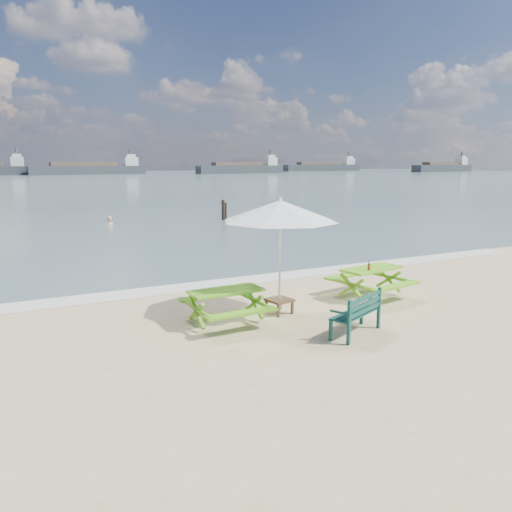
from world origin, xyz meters
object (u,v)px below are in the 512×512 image
picnic_table_left (226,307)px  picnic_table_right (371,283)px  beer_bottle (369,267)px  swimmer (109,231)px  park_bench (355,322)px  patio_umbrella (280,211)px  side_table (279,306)px

picnic_table_left → picnic_table_right: picnic_table_right is taller
beer_bottle → swimmer: bearing=98.9°
park_bench → swimmer: size_ratio=0.85×
park_bench → patio_umbrella: patio_umbrella is taller
park_bench → swimmer: 19.00m
side_table → swimmer: bearing=91.2°
picnic_table_right → swimmer: (-2.95, 17.04, -0.67)m
park_bench → beer_bottle: beer_bottle is taller
park_bench → picnic_table_right: bearing=44.3°
park_bench → beer_bottle: 2.52m
park_bench → beer_bottle: (1.73, 1.74, 0.56)m
picnic_table_right → swimmer: bearing=99.8°
patio_umbrella → swimmer: 17.36m
picnic_table_right → swimmer: size_ratio=1.23×
patio_umbrella → picnic_table_right: bearing=2.7°
picnic_table_right → swimmer: picnic_table_right is taller
patio_umbrella → side_table: bearing=0.0°
picnic_table_left → patio_umbrella: patio_umbrella is taller
park_bench → swimmer: (-0.98, 18.97, -0.56)m
picnic_table_left → picnic_table_right: 3.91m
swimmer → park_bench: bearing=-87.0°
picnic_table_right → side_table: picnic_table_right is taller
park_bench → patio_umbrella: bearing=109.4°
park_bench → beer_bottle: size_ratio=5.62×
picnic_table_left → side_table: 1.32m
picnic_table_left → park_bench: size_ratio=1.25×
picnic_table_left → swimmer: 17.32m
patio_umbrella → swimmer: patio_umbrella is taller
patio_umbrella → beer_bottle: 2.75m
picnic_table_left → park_bench: park_bench is taller
picnic_table_left → beer_bottle: bearing=0.9°
side_table → swimmer: size_ratio=0.37×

